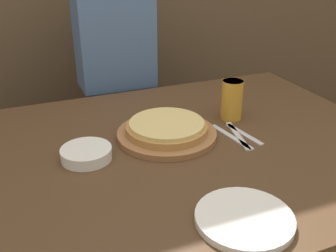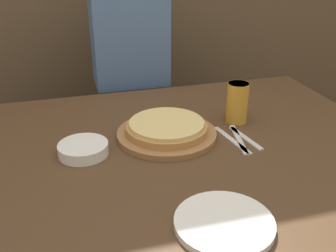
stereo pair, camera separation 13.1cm
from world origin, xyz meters
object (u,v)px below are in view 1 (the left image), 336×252
(beer_glass, at_px, (232,98))
(side_bowl, at_px, (86,154))
(dinner_plate, at_px, (244,219))
(spoon, at_px, (244,134))
(fork, at_px, (231,137))
(pizza_on_board, at_px, (168,130))
(dinner_knife, at_px, (238,136))
(diner_person, at_px, (118,93))

(beer_glass, bearing_deg, side_bowl, -170.26)
(dinner_plate, height_order, spoon, dinner_plate)
(dinner_plate, height_order, fork, dinner_plate)
(dinner_plate, height_order, side_bowl, side_bowl)
(side_bowl, distance_m, spoon, 0.53)
(beer_glass, bearing_deg, pizza_on_board, -169.08)
(pizza_on_board, xyz_separation_m, dinner_plate, (0.00, -0.48, -0.02))
(dinner_plate, bearing_deg, spoon, 57.92)
(fork, height_order, dinner_knife, same)
(fork, bearing_deg, spoon, 0.00)
(side_bowl, relative_size, dinner_knife, 0.75)
(beer_glass, xyz_separation_m, fork, (-0.08, -0.14, -0.08))
(side_bowl, height_order, diner_person, diner_person)
(dinner_plate, distance_m, dinner_knife, 0.45)
(pizza_on_board, distance_m, beer_glass, 0.28)
(pizza_on_board, height_order, diner_person, diner_person)
(pizza_on_board, relative_size, dinner_knife, 1.61)
(fork, bearing_deg, dinner_plate, -116.50)
(pizza_on_board, relative_size, spoon, 1.88)
(side_bowl, height_order, spoon, side_bowl)
(side_bowl, bearing_deg, spoon, -4.65)
(fork, xyz_separation_m, spoon, (0.05, 0.00, 0.00))
(beer_glass, distance_m, dinner_plate, 0.60)
(beer_glass, relative_size, diner_person, 0.11)
(beer_glass, bearing_deg, fork, -119.30)
(fork, relative_size, spoon, 1.17)
(dinner_knife, bearing_deg, diner_person, 107.21)
(diner_person, bearing_deg, side_bowl, -112.80)
(side_bowl, height_order, fork, side_bowl)
(pizza_on_board, bearing_deg, dinner_plate, -89.91)
(side_bowl, bearing_deg, diner_person, 67.20)
(side_bowl, bearing_deg, dinner_plate, -56.66)
(fork, distance_m, diner_person, 0.75)
(side_bowl, height_order, dinner_knife, side_bowl)
(dinner_plate, height_order, diner_person, diner_person)
(dinner_plate, bearing_deg, fork, 63.50)
(side_bowl, xyz_separation_m, spoon, (0.53, -0.04, -0.02))
(pizza_on_board, height_order, dinner_knife, pizza_on_board)
(spoon, bearing_deg, fork, 180.00)
(pizza_on_board, height_order, fork, pizza_on_board)
(fork, relative_size, dinner_knife, 1.01)
(beer_glass, relative_size, side_bowl, 0.95)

